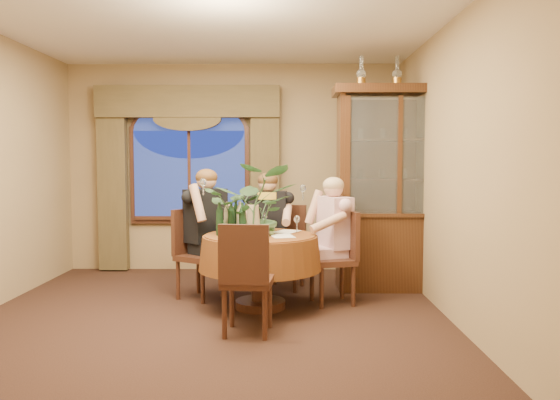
{
  "coord_description": "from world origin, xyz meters",
  "views": [
    {
      "loc": [
        0.71,
        -4.95,
        1.48
      ],
      "look_at": [
        0.65,
        0.49,
        1.1
      ],
      "focal_mm": 35.0,
      "sensor_mm": 36.0,
      "label": 1
    }
  ],
  "objects_px": {
    "china_cabinet": "(395,189)",
    "stoneware_vase": "(253,219)",
    "person_back": "(206,232)",
    "centerpiece_plant": "(252,175)",
    "wine_bottle_4": "(227,218)",
    "wine_bottle_5": "(240,218)",
    "oil_lamp_right": "(433,71)",
    "chair_back_right": "(284,248)",
    "wine_bottle_2": "(243,219)",
    "wine_bottle_1": "(220,219)",
    "oil_lamp_center": "(397,71)",
    "chair_front_left": "(248,278)",
    "olive_bowl": "(267,233)",
    "chair_right": "(332,258)",
    "person_scarf": "(268,231)",
    "dining_table": "(260,271)",
    "chair_back": "(200,254)",
    "oil_lamp_left": "(361,71)",
    "person_pink": "(335,239)",
    "wine_bottle_3": "(231,218)"
  },
  "relations": [
    {
      "from": "china_cabinet",
      "to": "stoneware_vase",
      "type": "relative_size",
      "value": 8.04
    },
    {
      "from": "person_back",
      "to": "centerpiece_plant",
      "type": "height_order",
      "value": "centerpiece_plant"
    },
    {
      "from": "wine_bottle_4",
      "to": "wine_bottle_5",
      "type": "bearing_deg",
      "value": -1.31
    },
    {
      "from": "oil_lamp_right",
      "to": "chair_back_right",
      "type": "relative_size",
      "value": 0.35
    },
    {
      "from": "stoneware_vase",
      "to": "wine_bottle_2",
      "type": "xyz_separation_m",
      "value": [
        -0.09,
        -0.2,
        0.02
      ]
    },
    {
      "from": "chair_back_right",
      "to": "stoneware_vase",
      "type": "height_order",
      "value": "stoneware_vase"
    },
    {
      "from": "centerpiece_plant",
      "to": "wine_bottle_1",
      "type": "relative_size",
      "value": 3.12
    },
    {
      "from": "oil_lamp_center",
      "to": "chair_front_left",
      "type": "xyz_separation_m",
      "value": [
        -1.6,
        -1.68,
        -2.03
      ]
    },
    {
      "from": "oil_lamp_center",
      "to": "olive_bowl",
      "type": "xyz_separation_m",
      "value": [
        -1.45,
        -0.91,
        -1.74
      ]
    },
    {
      "from": "chair_front_left",
      "to": "wine_bottle_2",
      "type": "distance_m",
      "value": 0.86
    },
    {
      "from": "stoneware_vase",
      "to": "wine_bottle_1",
      "type": "relative_size",
      "value": 0.88
    },
    {
      "from": "chair_right",
      "to": "person_scarf",
      "type": "relative_size",
      "value": 0.7
    },
    {
      "from": "wine_bottle_5",
      "to": "olive_bowl",
      "type": "bearing_deg",
      "value": -20.55
    },
    {
      "from": "china_cabinet",
      "to": "stoneware_vase",
      "type": "height_order",
      "value": "china_cabinet"
    },
    {
      "from": "dining_table",
      "to": "chair_right",
      "type": "distance_m",
      "value": 0.77
    },
    {
      "from": "chair_back",
      "to": "centerpiece_plant",
      "type": "xyz_separation_m",
      "value": [
        0.58,
        -0.27,
        0.87
      ]
    },
    {
      "from": "chair_front_left",
      "to": "wine_bottle_1",
      "type": "relative_size",
      "value": 2.91
    },
    {
      "from": "oil_lamp_left",
      "to": "chair_front_left",
      "type": "relative_size",
      "value": 0.35
    },
    {
      "from": "chair_front_left",
      "to": "olive_bowl",
      "type": "height_order",
      "value": "chair_front_left"
    },
    {
      "from": "person_pink",
      "to": "oil_lamp_left",
      "type": "bearing_deg",
      "value": -55.28
    },
    {
      "from": "oil_lamp_center",
      "to": "wine_bottle_4",
      "type": "xyz_separation_m",
      "value": [
        -1.86,
        -0.8,
        -1.6
      ]
    },
    {
      "from": "wine_bottle_3",
      "to": "wine_bottle_4",
      "type": "bearing_deg",
      "value": 131.71
    },
    {
      "from": "oil_lamp_right",
      "to": "wine_bottle_3",
      "type": "bearing_deg",
      "value": -158.98
    },
    {
      "from": "dining_table",
      "to": "chair_back_right",
      "type": "relative_size",
      "value": 1.29
    },
    {
      "from": "oil_lamp_center",
      "to": "centerpiece_plant",
      "type": "distance_m",
      "value": 2.12
    },
    {
      "from": "oil_lamp_center",
      "to": "olive_bowl",
      "type": "relative_size",
      "value": 2.15
    },
    {
      "from": "chair_back",
      "to": "wine_bottle_4",
      "type": "distance_m",
      "value": 0.64
    },
    {
      "from": "wine_bottle_3",
      "to": "person_pink",
      "type": "bearing_deg",
      "value": 16.71
    },
    {
      "from": "oil_lamp_center",
      "to": "stoneware_vase",
      "type": "xyz_separation_m",
      "value": [
        -1.6,
        -0.74,
        -1.62
      ]
    },
    {
      "from": "oil_lamp_right",
      "to": "stoneware_vase",
      "type": "xyz_separation_m",
      "value": [
        -2.01,
        -0.74,
        -1.62
      ]
    },
    {
      "from": "person_scarf",
      "to": "wine_bottle_1",
      "type": "xyz_separation_m",
      "value": [
        -0.45,
        -0.86,
        0.23
      ]
    },
    {
      "from": "stoneware_vase",
      "to": "wine_bottle_3",
      "type": "relative_size",
      "value": 0.88
    },
    {
      "from": "dining_table",
      "to": "wine_bottle_2",
      "type": "xyz_separation_m",
      "value": [
        -0.17,
        -0.08,
        0.54
      ]
    },
    {
      "from": "oil_lamp_right",
      "to": "chair_back_right",
      "type": "xyz_separation_m",
      "value": [
        -1.69,
        -0.0,
        -2.03
      ]
    },
    {
      "from": "person_pink",
      "to": "wine_bottle_4",
      "type": "xyz_separation_m",
      "value": [
        -1.12,
        -0.27,
        0.25
      ]
    },
    {
      "from": "oil_lamp_center",
      "to": "person_scarf",
      "type": "relative_size",
      "value": 0.25
    },
    {
      "from": "wine_bottle_3",
      "to": "oil_lamp_right",
      "type": "bearing_deg",
      "value": 21.02
    },
    {
      "from": "dining_table",
      "to": "person_pink",
      "type": "height_order",
      "value": "person_pink"
    },
    {
      "from": "oil_lamp_left",
      "to": "person_scarf",
      "type": "relative_size",
      "value": 0.25
    },
    {
      "from": "person_scarf",
      "to": "wine_bottle_1",
      "type": "distance_m",
      "value": 1.0
    },
    {
      "from": "oil_lamp_right",
      "to": "olive_bowl",
      "type": "distance_m",
      "value": 2.7
    },
    {
      "from": "chair_back_right",
      "to": "person_pink",
      "type": "distance_m",
      "value": 0.78
    },
    {
      "from": "chair_right",
      "to": "wine_bottle_5",
      "type": "height_order",
      "value": "wine_bottle_5"
    },
    {
      "from": "china_cabinet",
      "to": "wine_bottle_2",
      "type": "xyz_separation_m",
      "value": [
        -1.7,
        -0.94,
        -0.26
      ]
    },
    {
      "from": "stoneware_vase",
      "to": "olive_bowl",
      "type": "relative_size",
      "value": 1.84
    },
    {
      "from": "oil_lamp_center",
      "to": "chair_back_right",
      "type": "xyz_separation_m",
      "value": [
        -1.28,
        -0.0,
        -2.03
      ]
    },
    {
      "from": "oil_lamp_left",
      "to": "stoneware_vase",
      "type": "height_order",
      "value": "oil_lamp_left"
    },
    {
      "from": "person_scarf",
      "to": "olive_bowl",
      "type": "distance_m",
      "value": 0.87
    },
    {
      "from": "stoneware_vase",
      "to": "wine_bottle_1",
      "type": "xyz_separation_m",
      "value": [
        -0.32,
        -0.17,
        0.02
      ]
    },
    {
      "from": "oil_lamp_center",
      "to": "chair_back",
      "type": "height_order",
      "value": "oil_lamp_center"
    }
  ]
}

